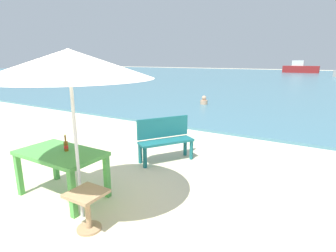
{
  "coord_description": "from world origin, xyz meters",
  "views": [
    {
      "loc": [
        2.95,
        -2.4,
        2.18
      ],
      "look_at": [
        -0.28,
        3.0,
        0.6
      ],
      "focal_mm": 28.68,
      "sensor_mm": 36.0,
      "label": 1
    }
  ],
  "objects": [
    {
      "name": "ground_plane",
      "position": [
        0.0,
        0.0,
        0.0
      ],
      "size": [
        120.0,
        120.0,
        0.0
      ],
      "primitive_type": "plane",
      "color": "beige"
    },
    {
      "name": "sea_water",
      "position": [
        0.0,
        30.0,
        0.04
      ],
      "size": [
        120.0,
        50.0,
        0.08
      ],
      "primitive_type": "cube",
      "color": "teal",
      "rests_on": "ground_plane"
    },
    {
      "name": "picnic_table_green",
      "position": [
        -0.56,
        0.16,
        0.65
      ],
      "size": [
        1.4,
        0.8,
        0.76
      ],
      "color": "#4C9E47",
      "rests_on": "ground_plane"
    },
    {
      "name": "beer_bottle_amber",
      "position": [
        -0.51,
        0.23,
        0.85
      ],
      "size": [
        0.07,
        0.07,
        0.26
      ],
      "color": "brown",
      "rests_on": "picnic_table_green"
    },
    {
      "name": "patio_umbrella",
      "position": [
        0.18,
        -0.13,
        2.12
      ],
      "size": [
        2.1,
        2.1,
        2.3
      ],
      "color": "silver",
      "rests_on": "ground_plane"
    },
    {
      "name": "side_table_wood",
      "position": [
        0.47,
        -0.28,
        0.35
      ],
      "size": [
        0.44,
        0.44,
        0.54
      ],
      "color": "tan",
      "rests_on": "ground_plane"
    },
    {
      "name": "bench_teal_center",
      "position": [
        0.03,
        2.35,
        0.54
      ],
      "size": [
        0.96,
        1.2,
        0.95
      ],
      "color": "#196066",
      "rests_on": "ground_plane"
    },
    {
      "name": "swimmer_person",
      "position": [
        -2.06,
        9.3,
        0.24
      ],
      "size": [
        0.34,
        0.34,
        0.41
      ],
      "color": "tan",
      "rests_on": "sea_water"
    },
    {
      "name": "boat_ferry",
      "position": [
        -1.21,
        44.11,
        0.74
      ],
      "size": [
        5.07,
        1.38,
        1.84
      ],
      "color": "maroon",
      "rests_on": "sea_water"
    }
  ]
}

